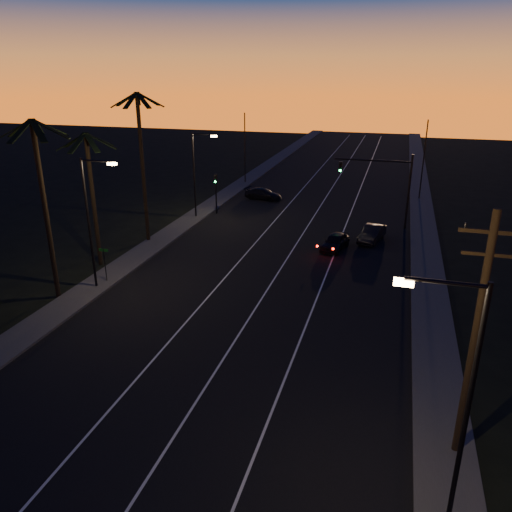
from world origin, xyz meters
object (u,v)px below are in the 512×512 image
(utility_pole, at_px, (475,335))
(cross_car, at_px, (263,194))
(right_car, at_px, (372,234))
(lead_car, at_px, (335,242))
(signal_mast, at_px, (384,177))

(utility_pole, height_order, cross_car, utility_pole)
(utility_pole, height_order, right_car, utility_pole)
(utility_pole, relative_size, lead_car, 2.17)
(lead_car, xyz_separation_m, cross_car, (-10.26, 14.76, -0.04))
(signal_mast, distance_m, lead_car, 9.22)
(lead_car, height_order, cross_car, lead_car)
(signal_mast, xyz_separation_m, lead_car, (-3.27, -7.59, -4.10))
(utility_pole, xyz_separation_m, lead_car, (-7.73, 22.41, -4.63))
(signal_mast, bearing_deg, cross_car, 152.06)
(signal_mast, distance_m, cross_car, 15.86)
(signal_mast, relative_size, cross_car, 1.54)
(lead_car, height_order, right_car, right_car)
(utility_pole, bearing_deg, lead_car, 109.04)
(utility_pole, relative_size, signal_mast, 1.41)
(utility_pole, distance_m, lead_car, 24.15)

